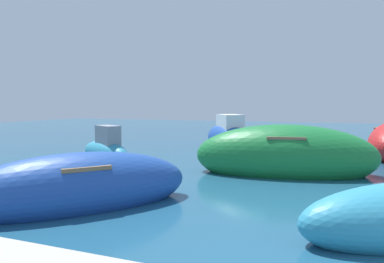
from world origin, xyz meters
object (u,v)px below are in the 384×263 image
(moored_boat_5, at_px, (228,137))
(moored_boat_0, at_px, (285,156))
(moored_boat_6, at_px, (80,188))
(moored_boat_2, at_px, (106,150))

(moored_boat_5, bearing_deg, moored_boat_0, 174.71)
(moored_boat_6, bearing_deg, moored_boat_2, 67.84)
(moored_boat_2, bearing_deg, moored_boat_6, 150.37)
(moored_boat_0, bearing_deg, moored_boat_6, -132.58)
(moored_boat_2, xyz_separation_m, moored_boat_6, (3.57, -5.99, 0.06))
(moored_boat_0, relative_size, moored_boat_5, 1.34)
(moored_boat_0, distance_m, moored_boat_6, 6.43)
(moored_boat_5, bearing_deg, moored_boat_6, 145.64)
(moored_boat_0, bearing_deg, moored_boat_2, 165.00)
(moored_boat_5, height_order, moored_boat_6, moored_boat_5)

